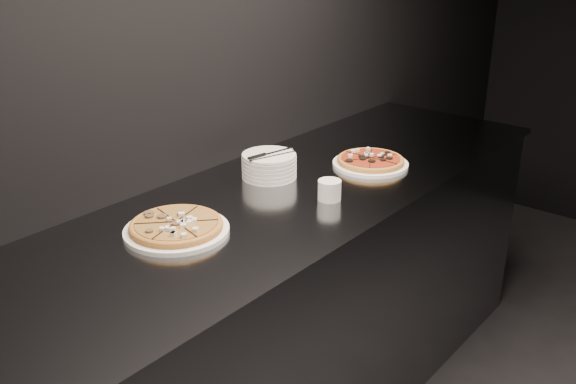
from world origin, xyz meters
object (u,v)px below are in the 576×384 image
Objects in this scene: counter at (294,303)px; cutlery at (268,155)px; ramekin at (329,190)px; pizza_tomato at (370,161)px; plate_stack at (269,165)px; pizza_mushroom at (176,227)px.

counter is 12.33× the size of cutlery.
ramekin is at bearing 7.51° from cutlery.
pizza_tomato is 0.40m from plate_stack.
counter is 12.65× the size of plate_stack.
pizza_tomato is at bearing 101.23° from ramekin.
pizza_mushroom is at bearing -80.11° from plate_stack.
pizza_tomato is at bearing 69.36° from cutlery.
cutlery reaches higher than plate_stack.
counter is at bearing -101.98° from pizza_tomato.
ramekin reaches higher than counter.
plate_stack is at bearing 173.90° from ramekin.
cutlery is at bearing -62.38° from plate_stack.
plate_stack is at bearing 167.90° from counter.
plate_stack reaches higher than counter.
pizza_mushroom is 0.86m from pizza_tomato.
pizza_mushroom is 0.53m from ramekin.
pizza_tomato is 0.37m from ramekin.
ramekin is (0.29, -0.03, -0.01)m from plate_stack.
plate_stack is at bearing 128.41° from cutlery.
cutlery is at bearing -121.43° from pizza_tomato.
ramekin is at bearing -78.77° from pizza_tomato.
pizza_mushroom is 0.53m from plate_stack.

